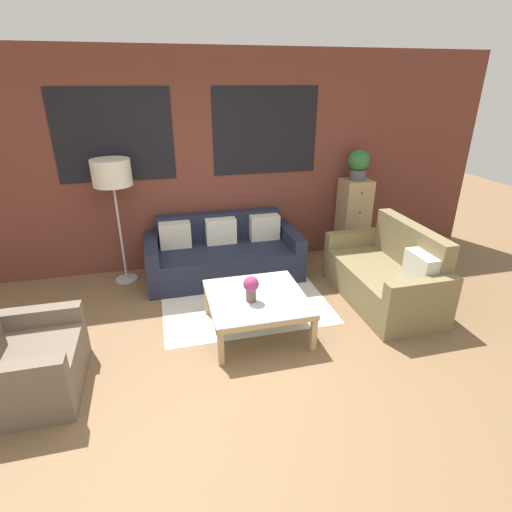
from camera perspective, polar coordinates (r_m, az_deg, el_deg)
The scene contains 11 objects.
ground_plane at distance 3.78m, azimuth -3.30°, elevation -15.99°, with size 16.00×16.00×0.00m, color brown.
wall_back_brick at distance 5.42m, azimuth -8.77°, elevation 12.86°, with size 8.40×0.09×2.80m.
rug at distance 4.79m, azimuth -1.74°, elevation -6.43°, with size 1.91×1.47×0.00m.
couch_dark at distance 5.32m, azimuth -4.65°, elevation 0.16°, with size 1.99×0.88×0.78m.
settee_vintage at distance 4.92m, azimuth 18.16°, elevation -2.81°, with size 0.80×1.57×0.92m.
armchair_corner at distance 3.91m, azimuth -30.37°, elevation -13.15°, with size 0.80×0.94×0.84m.
coffee_table at distance 4.10m, azimuth 0.08°, elevation -6.42°, with size 0.98×0.98×0.41m.
floor_lamp at distance 5.10m, azimuth -19.89°, elevation 10.68°, with size 0.46×0.46×1.58m.
drawer_cabinet at distance 6.02m, azimuth 13.67°, elevation 5.28°, with size 0.40×0.39×1.13m.
potted_plant at distance 5.82m, azimuth 14.44°, elevation 12.66°, with size 0.29×0.29×0.41m.
flower_vase at distance 3.92m, azimuth -0.71°, elevation -4.45°, with size 0.16×0.16×0.27m.
Camera 1 is at (-0.50, -2.86, 2.43)m, focal length 28.00 mm.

